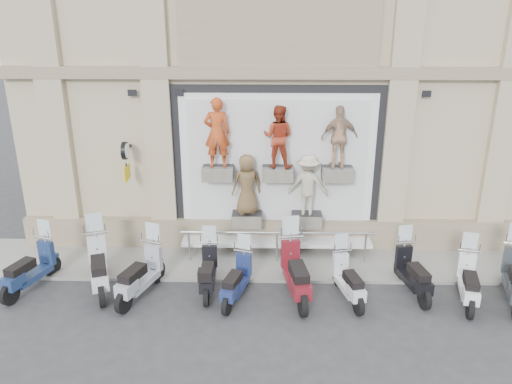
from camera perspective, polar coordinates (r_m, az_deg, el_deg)
ground at (r=11.62m, az=2.55°, el=-12.86°), size 90.00×90.00×0.00m
sidewalk at (r=13.42m, az=2.37°, el=-7.83°), size 16.00×2.20×0.08m
building at (r=16.76m, az=2.36°, el=18.98°), size 14.00×8.60×12.00m
shop_vitrine at (r=13.11m, az=2.68°, el=2.62°), size 5.60×0.83×4.30m
guard_rail at (r=13.13m, az=2.40°, el=-6.40°), size 5.06×0.10×0.93m
clock_sign_bracket at (r=13.22m, az=-14.68°, el=3.99°), size 0.10×0.80×1.02m
scooter_a at (r=13.01m, az=-24.54°, el=-7.09°), size 1.12×1.99×1.55m
scooter_b at (r=12.38m, az=-17.64°, el=-7.15°), size 1.28×2.18×1.70m
scooter_c at (r=11.86m, az=-13.16°, el=-8.21°), size 1.19×2.05×1.60m
scooter_d at (r=11.87m, az=-5.52°, el=-8.18°), size 0.56×1.77×1.43m
scooter_e at (r=11.49m, az=-2.25°, el=-9.18°), size 0.97×1.81×1.41m
scooter_f at (r=11.55m, az=4.59°, el=-8.12°), size 0.95×2.22×1.75m
scooter_g at (r=11.68m, az=10.57°, el=-9.03°), size 0.88×1.80×1.40m
scooter_h at (r=12.27m, az=17.59°, el=-7.96°), size 0.83×1.89×1.49m
scooter_i at (r=12.35m, az=23.25°, el=-8.55°), size 0.96×1.90×1.48m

